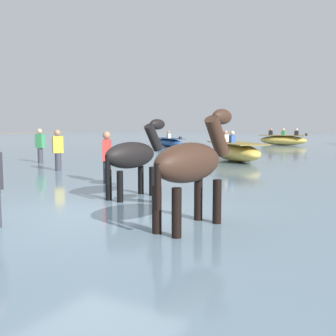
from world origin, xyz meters
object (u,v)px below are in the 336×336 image
object	(u,v)px
person_spectator_far	(107,161)
boat_mid_channel	(168,142)
horse_lead_black	(133,157)
boat_near_port	(236,152)
person_wading_mid	(40,148)
person_wading_close	(58,153)
horse_trailing_dark_bay	(192,166)
boat_distant_east	(283,140)

from	to	relation	value
person_spectator_far	boat_mid_channel	bearing A→B (deg)	114.42
horse_lead_black	boat_near_port	size ratio (longest dim) A/B	0.57
person_wading_mid	person_wading_close	distance (m)	3.02
horse_trailing_dark_bay	boat_mid_channel	bearing A→B (deg)	120.79
horse_lead_black	boat_distant_east	bearing A→B (deg)	96.46
boat_distant_east	boat_near_port	bearing A→B (deg)	-83.70
horse_lead_black	person_wading_close	xyz separation A→B (m)	(-4.84, 2.71, -0.27)
horse_lead_black	boat_near_port	distance (m)	8.82
horse_lead_black	person_spectator_far	bearing A→B (deg)	142.78
horse_trailing_dark_bay	person_spectator_far	distance (m)	4.84
horse_trailing_dark_bay	boat_mid_channel	xyz separation A→B (m)	(-10.71, 17.98, -0.63)
boat_near_port	person_wading_mid	xyz separation A→B (m)	(-6.37, -4.44, 0.18)
person_wading_mid	person_wading_close	size ratio (longest dim) A/B	1.00
boat_mid_channel	person_spectator_far	world-z (taller)	person_spectator_far
boat_near_port	person_wading_close	distance (m)	7.15
boat_mid_channel	boat_distant_east	distance (m)	8.31
horse_trailing_dark_bay	person_wading_mid	distance (m)	11.21
person_wading_close	person_spectator_far	bearing A→B (deg)	-24.18
horse_lead_black	person_spectator_far	xyz separation A→B (m)	(-1.73, 1.32, -0.27)
person_spectator_far	person_wading_close	world-z (taller)	same
horse_trailing_dark_bay	person_spectator_far	bearing A→B (deg)	143.17
boat_mid_channel	boat_near_port	xyz separation A→B (m)	(7.56, -7.65, 0.10)
person_spectator_far	person_wading_close	size ratio (longest dim) A/B	1.00
horse_lead_black	boat_distant_east	world-z (taller)	horse_lead_black
boat_distant_east	person_spectator_far	xyz separation A→B (m)	(0.76, -20.74, 0.20)
boat_near_port	person_wading_close	bearing A→B (deg)	-122.23
horse_lead_black	person_spectator_far	distance (m)	2.19
person_wading_close	boat_near_port	bearing A→B (deg)	57.77
boat_distant_east	horse_trailing_dark_bay	bearing A→B (deg)	-78.92
person_spectator_far	person_wading_mid	xyz separation A→B (m)	(-5.66, 3.00, 0.00)
boat_mid_channel	person_wading_mid	bearing A→B (deg)	-84.37
boat_distant_east	horse_lead_black	bearing A→B (deg)	-83.54
horse_trailing_dark_bay	person_wading_close	bearing A→B (deg)	148.39
person_spectator_far	person_wading_mid	world-z (taller)	same
boat_mid_channel	person_wading_mid	xyz separation A→B (m)	(1.19, -12.09, 0.28)
person_wading_mid	person_wading_close	xyz separation A→B (m)	(2.56, -1.61, 0.00)
boat_mid_channel	person_wading_close	xyz separation A→B (m)	(3.75, -13.69, 0.28)
person_wading_mid	person_wading_close	world-z (taller)	same
horse_trailing_dark_bay	boat_near_port	distance (m)	10.82
horse_lead_black	boat_mid_channel	distance (m)	18.52
person_wading_close	boat_mid_channel	bearing A→B (deg)	105.30
boat_mid_channel	boat_near_port	world-z (taller)	boat_near_port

